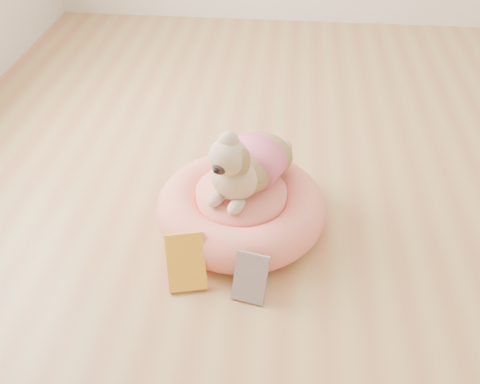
# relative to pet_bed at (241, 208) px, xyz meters

# --- Properties ---
(floor) EXTENTS (4.50, 4.50, 0.00)m
(floor) POSITION_rel_pet_bed_xyz_m (0.46, -0.02, -0.08)
(floor) COLOR #BC7F4E
(floor) RESTS_ON ground
(pet_bed) EXTENTS (0.66, 0.66, 0.17)m
(pet_bed) POSITION_rel_pet_bed_xyz_m (0.00, 0.00, 0.00)
(pet_bed) COLOR #FA6E61
(pet_bed) RESTS_ON floor
(dog) EXTENTS (0.45, 0.51, 0.31)m
(dog) POSITION_rel_pet_bed_xyz_m (0.01, 0.02, 0.24)
(dog) COLOR brown
(dog) RESTS_ON pet_bed
(book_yellow) EXTENTS (0.16, 0.16, 0.18)m
(book_yellow) POSITION_rel_pet_bed_xyz_m (-0.16, -0.32, 0.01)
(book_yellow) COLOR yellow
(book_yellow) RESTS_ON floor
(book_white) EXTENTS (0.13, 0.11, 0.16)m
(book_white) POSITION_rel_pet_bed_xyz_m (0.07, -0.36, 0.00)
(book_white) COLOR white
(book_white) RESTS_ON floor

